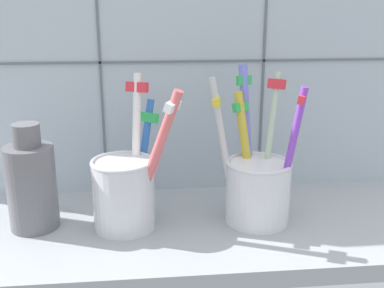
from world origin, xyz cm
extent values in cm
cube|color=#9EA3A8|center=(0.00, 0.00, 1.00)|extent=(64.00, 22.00, 2.00)
cube|color=#B2C1CC|center=(0.00, 12.00, 22.50)|extent=(64.00, 2.00, 45.00)
cube|color=slate|center=(-10.67, 10.90, 22.50)|extent=(0.30, 0.20, 45.00)
cube|color=slate|center=(10.67, 10.90, 22.50)|extent=(0.30, 0.20, 45.00)
cube|color=slate|center=(0.00, 10.90, 19.72)|extent=(64.00, 0.20, 0.30)
cylinder|color=silver|center=(-7.81, -0.27, 6.00)|extent=(7.05, 7.05, 7.99)
torus|color=silver|center=(-7.81, -0.27, 9.99)|extent=(7.20, 7.20, 0.50)
cylinder|color=#C192A0|center=(-4.28, -0.43, 9.16)|extent=(5.11, 2.23, 13.80)
cube|color=#E5333F|center=(-2.74, -0.83, 14.67)|extent=(1.39, 2.14, 1.07)
cylinder|color=white|center=(-6.29, 2.22, 10.91)|extent=(2.12, 3.02, 17.14)
cube|color=#E5333F|center=(-5.94, 2.92, 17.87)|extent=(2.68, 1.95, 1.20)
cylinder|color=blue|center=(-5.54, 3.56, 9.19)|extent=(3.52, 4.27, 13.81)
cube|color=green|center=(-4.79, 4.55, 13.93)|extent=(2.75, 2.47, 1.35)
cylinder|color=#E76666|center=(-4.40, -1.78, 10.44)|extent=(6.89, 4.10, 16.45)
cube|color=white|center=(-2.30, -2.82, 16.80)|extent=(2.13, 2.78, 1.20)
cylinder|color=white|center=(7.81, -0.27, 5.64)|extent=(7.56, 7.56, 7.27)
torus|color=silver|center=(7.81, -0.27, 9.27)|extent=(7.68, 7.68, 0.50)
cylinder|color=#B5D7B4|center=(9.39, 1.85, 10.84)|extent=(3.27, 4.05, 17.04)
cube|color=#E5333F|center=(10.30, 3.08, 17.91)|extent=(2.24, 2.05, 1.29)
cylinder|color=#797EEA|center=(7.10, 3.64, 11.21)|extent=(2.38, 3.92, 17.78)
cube|color=green|center=(6.72, 4.60, 18.17)|extent=(2.00, 1.46, 1.24)
cylinder|color=gold|center=(6.77, 2.26, 9.70)|extent=(3.26, 4.48, 14.86)
cube|color=green|center=(6.13, 3.34, 15.20)|extent=(2.21, 1.85, 1.22)
cylinder|color=purple|center=(10.73, -1.93, 10.45)|extent=(3.23, 2.09, 16.22)
cube|color=#E5333F|center=(11.59, -2.33, 17.20)|extent=(1.60, 2.20, 0.99)
cylinder|color=silver|center=(3.86, 0.92, 10.74)|extent=(3.81, 1.48, 16.81)
cube|color=yellow|center=(2.91, 1.11, 16.39)|extent=(1.36, 2.34, 1.01)
cylinder|color=slate|center=(-18.19, 1.07, 6.88)|extent=(5.55, 5.55, 9.76)
cylinder|color=slate|center=(-18.19, 1.07, 13.06)|extent=(3.04, 3.04, 2.60)
camera|label=1|loc=(-5.00, -49.50, 26.94)|focal=43.40mm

